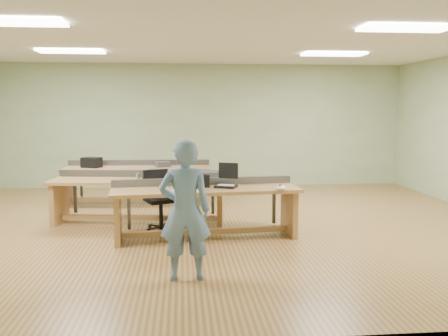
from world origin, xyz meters
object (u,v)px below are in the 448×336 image
Objects in this scene: person at (185,210)px; drinks_can at (138,177)px; workbench_back at (138,176)px; mug at (145,176)px; workbench_mid at (140,190)px; laptop_base at (226,186)px; parts_bin_teal at (158,174)px; workbench_front at (206,201)px; camera_bag at (200,181)px; task_chair at (160,208)px; parts_bin_grey at (206,175)px.

person reaches higher than drinks_can.
person reaches higher than workbench_back.
workbench_mid is at bearing 158.18° from mug.
parts_bin_teal is at bearing 158.84° from laptop_base.
workbench_front is 2.95m from workbench_back.
parts_bin_teal is at bearing 22.25° from mug.
parts_bin_teal reaches higher than drinks_can.
laptop_base is 2.53× the size of drinks_can.
person reaches higher than workbench_mid.
workbench_back is 3.08m from laptop_base.
parts_bin_teal is (-0.66, 0.94, -0.02)m from camera_bag.
person is 3.87× the size of parts_bin_teal.
camera_bag is at bearing -168.38° from laptop_base.
workbench_back is at bearing 103.62° from workbench_mid.
camera_bag is at bearing -55.04° from parts_bin_teal.
drinks_can is (-0.97, 0.72, -0.04)m from camera_bag.
parts_bin_teal is (-0.74, 1.04, 0.27)m from workbench_front.
task_chair is at bearing -81.16° from person.
parts_bin_grey is (0.75, 0.40, 0.46)m from task_chair.
laptop_base is 2.42× the size of mug.
workbench_mid and workbench_back have the same top height.
workbench_back is at bearing 110.77° from camera_bag.
parts_bin_teal is at bearing -82.02° from person.
workbench_mid is (-1.06, 0.99, 0.00)m from workbench_front.
laptop_base is (1.36, -0.97, 0.21)m from workbench_mid.
laptop_base is at bearing -14.88° from camera_bag.
person is 1.67× the size of task_chair.
parts_bin_teal is at bearing 16.43° from workbench_mid.
laptop_base is 0.40m from camera_bag.
workbench_back is at bearing 95.68° from drinks_can.
workbench_back reaches higher than mug.
task_chair is at bearing -57.64° from mug.
laptop_base is at bearing -110.28° from person.
workbench_mid is at bearing 106.43° from task_chair.
parts_bin_grey reaches higher than mug.
workbench_back is 1.77m from mug.
workbench_mid is 1.35m from camera_bag.
workbench_back is 1.73m from parts_bin_teal.
task_chair is 7.56× the size of mug.
parts_bin_grey reaches higher than laptop_base.
workbench_front reaches higher than mug.
person reaches higher than camera_bag.
parts_bin_teal is 0.99× the size of parts_bin_grey.
laptop_base is at bearing -44.28° from parts_bin_teal.
camera_bag reaches higher than laptop_base.
workbench_back is at bearing 143.29° from laptop_base.
person is at bearing -73.86° from drinks_can.
task_chair reaches higher than workbench_front.
workbench_mid reaches higher than laptop_base.
parts_bin_teal reaches higher than parts_bin_grey.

